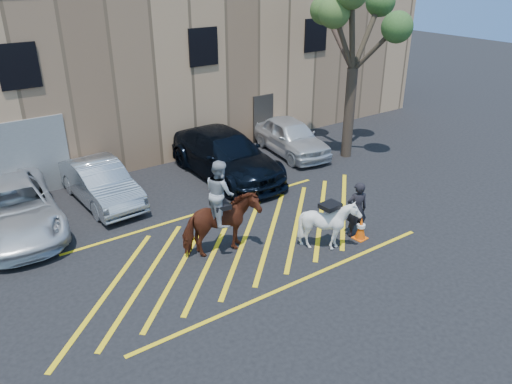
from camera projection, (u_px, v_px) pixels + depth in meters
ground at (238, 239)px, 15.31m from camera, size 90.00×90.00×0.00m
car_white_pickup at (13, 208)px, 15.51m from camera, size 2.93×5.69×1.54m
car_silver_sedan at (100, 183)px, 17.40m from camera, size 1.77×4.49×1.45m
car_blue_suv at (225, 155)px, 19.49m from camera, size 2.46×6.02×1.75m
car_white_suv at (291, 136)px, 21.83m from camera, size 2.40×4.70×1.53m
handler at (357, 210)px, 15.13m from camera, size 0.77×0.64×1.81m
warehouse at (91, 60)px, 22.64m from camera, size 32.42×10.20×7.30m
hatching_zone at (243, 243)px, 15.09m from camera, size 12.60×5.12×0.01m
mounted_bay at (221, 218)px, 14.11m from camera, size 2.30×1.28×2.89m
saddled_white at (329, 224)px, 14.52m from camera, size 1.35×1.50×1.57m
traffic_cone at (361, 228)px, 15.20m from camera, size 0.41×0.41×0.73m
tree at (357, 19)px, 19.41m from camera, size 3.99×4.37×7.31m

